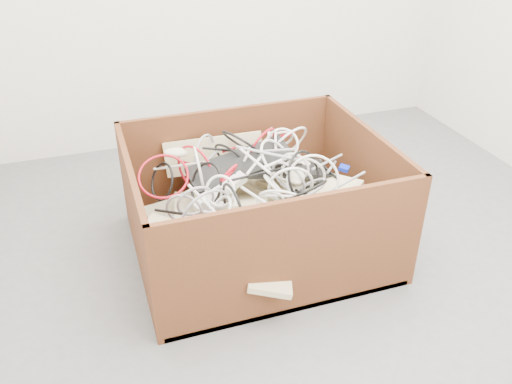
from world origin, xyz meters
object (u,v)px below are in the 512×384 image
object	(u,v)px
vga_plug	(344,168)
cardboard_box	(254,224)
power_strip_left	(220,192)
power_strip_right	(233,212)

from	to	relation	value
vga_plug	cardboard_box	bearing A→B (deg)	-139.63
power_strip_left	vga_plug	distance (m)	0.60
cardboard_box	power_strip_left	size ratio (longest dim) A/B	4.13
power_strip_left	vga_plug	bearing A→B (deg)	-20.19
cardboard_box	power_strip_right	distance (m)	0.28
power_strip_right	vga_plug	distance (m)	0.60
power_strip_left	cardboard_box	bearing A→B (deg)	-16.28
cardboard_box	vga_plug	xyz separation A→B (m)	(0.44, -0.00, 0.22)
cardboard_box	vga_plug	bearing A→B (deg)	-0.51
cardboard_box	power_strip_right	bearing A→B (deg)	-133.37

